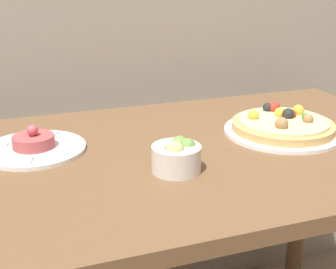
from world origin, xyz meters
The scene contains 4 objects.
dining_table centered at (0.00, 0.38, 0.68)m, with size 1.26×0.77×0.80m.
pizza_plate centered at (0.25, 0.40, 0.81)m, with size 0.30×0.30×0.06m.
tartare_plate centered at (-0.37, 0.49, 0.81)m, with size 0.24×0.24×0.06m.
small_bowl centered at (-0.09, 0.27, 0.83)m, with size 0.11×0.11×0.07m.
Camera 1 is at (-0.41, -0.58, 1.21)m, focal length 50.00 mm.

